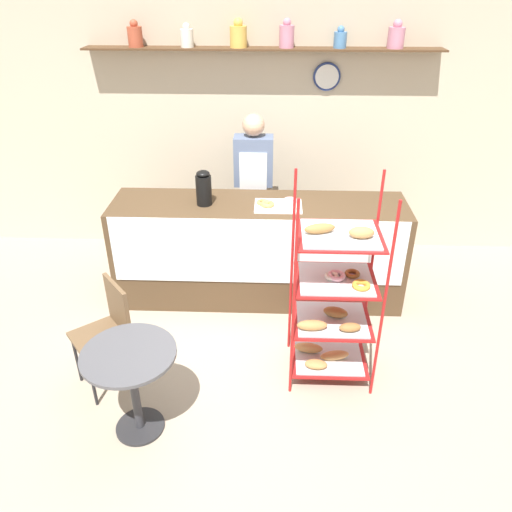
# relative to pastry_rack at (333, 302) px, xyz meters

# --- Properties ---
(ground_plane) EXTENTS (14.00, 14.00, 0.00)m
(ground_plane) POSITION_rel_pastry_rack_xyz_m (-0.60, 0.00, -0.68)
(ground_plane) COLOR gray
(back_wall) EXTENTS (10.00, 0.30, 2.70)m
(back_wall) POSITION_rel_pastry_rack_xyz_m (-0.60, 2.22, 0.69)
(back_wall) COLOR beige
(back_wall) RESTS_ON ground_plane
(display_counter) EXTENTS (2.74, 0.68, 1.00)m
(display_counter) POSITION_rel_pastry_rack_xyz_m (-0.60, 1.08, -0.18)
(display_counter) COLOR #4C3823
(display_counter) RESTS_ON ground_plane
(pastry_rack) EXTENTS (0.65, 0.55, 1.63)m
(pastry_rack) POSITION_rel_pastry_rack_xyz_m (0.00, 0.00, 0.00)
(pastry_rack) COLOR #A51919
(pastry_rack) RESTS_ON ground_plane
(person_worker) EXTENTS (0.39, 0.23, 1.67)m
(person_worker) POSITION_rel_pastry_rack_xyz_m (-0.67, 1.70, 0.24)
(person_worker) COLOR #282833
(person_worker) RESTS_ON ground_plane
(cafe_table) EXTENTS (0.63, 0.63, 0.70)m
(cafe_table) POSITION_rel_pastry_rack_xyz_m (-1.39, -0.65, -0.16)
(cafe_table) COLOR #262628
(cafe_table) RESTS_ON ground_plane
(cafe_chair) EXTENTS (0.54, 0.54, 0.88)m
(cafe_chair) POSITION_rel_pastry_rack_xyz_m (-1.69, -0.17, -0.14)
(cafe_chair) COLOR black
(cafe_chair) RESTS_ON ground_plane
(coffee_carafe) EXTENTS (0.14, 0.14, 0.32)m
(coffee_carafe) POSITION_rel_pastry_rack_xyz_m (-1.09, 1.05, 0.48)
(coffee_carafe) COLOR black
(coffee_carafe) RESTS_ON display_counter
(donut_tray_counter) EXTENTS (0.43, 0.31, 0.05)m
(donut_tray_counter) POSITION_rel_pastry_rack_xyz_m (-0.42, 1.03, 0.34)
(donut_tray_counter) COLOR white
(donut_tray_counter) RESTS_ON display_counter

